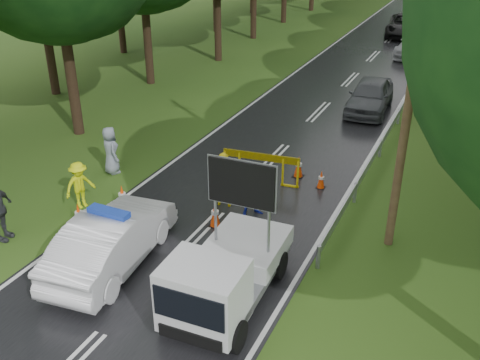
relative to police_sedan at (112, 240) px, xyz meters
The scene contains 20 objects.
ground 2.66m from the police_sedan, 58.03° to the left, with size 160.00×160.00×0.00m, color #234513.
road 32.19m from the police_sedan, 87.60° to the left, with size 7.00×140.00×0.02m, color black.
guardrail 32.22m from the police_sedan, 80.99° to the left, with size 0.12×60.06×0.70m.
utility_pole_near 8.86m from the police_sedan, 32.41° to the left, with size 1.40×0.24×10.00m.
police_sedan is the anchor object (origin of this frame).
work_truck 3.47m from the police_sedan, ahead, with size 2.05×4.34×3.40m.
barrier 6.39m from the police_sedan, 74.59° to the left, with size 2.74×0.35×1.14m.
officer 4.34m from the police_sedan, 73.36° to the left, with size 0.69×0.45×1.88m, color #DEBF0C.
civilian 4.70m from the police_sedan, 59.07° to the left, with size 0.85×0.66×1.75m, color #1B2CB5.
bystander_left 3.60m from the police_sedan, 143.24° to the left, with size 1.02×0.58×1.57m, color #D8ED0C.
bystander_right 5.86m from the police_sedan, 127.36° to the left, with size 0.86×0.56×1.76m, color gray.
queue_car_first 15.69m from the police_sedan, 77.24° to the left, with size 1.82×4.52×1.54m, color #414549.
queue_car_second 27.81m from the police_sedan, 81.84° to the left, with size 2.16×5.31×1.54m, color #97989E.
queue_car_third 33.60m from the police_sedan, 86.34° to the left, with size 2.70×5.85×1.63m, color black.
queue_car_fourth 42.17m from the police_sedan, 86.27° to the left, with size 1.45×4.17×1.37m, color #3A3D41.
cone_near_left 2.48m from the police_sedan, 151.76° to the left, with size 0.37×0.37×0.79m.
cone_center 3.32m from the police_sedan, 61.51° to the left, with size 0.38×0.38×0.81m.
cone_far 7.68m from the police_sedan, 69.01° to the left, with size 0.39×0.39×0.82m.
cone_left_mid 3.15m from the police_sedan, 121.81° to the left, with size 0.38×0.38×0.81m.
cone_right 7.65m from the police_sedan, 60.63° to the left, with size 0.31×0.31×0.66m.
Camera 1 is at (6.74, -11.57, 8.60)m, focal length 40.00 mm.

